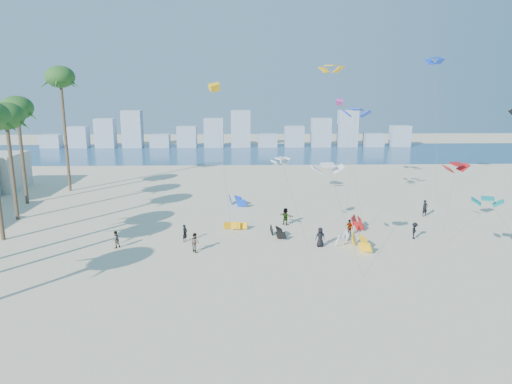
{
  "coord_description": "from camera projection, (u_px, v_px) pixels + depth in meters",
  "views": [
    {
      "loc": [
        1.73,
        -27.42,
        14.57
      ],
      "look_at": [
        3.0,
        16.0,
        4.5
      ],
      "focal_mm": 33.21,
      "sensor_mm": 36.0,
      "label": 1
    }
  ],
  "objects": [
    {
      "name": "kitesurfer_mid",
      "position": [
        195.0,
        242.0,
        41.61
      ],
      "size": [
        1.02,
        1.05,
        1.71
      ],
      "primitive_type": "imported",
      "rotation": [
        0.0,
        0.0,
        2.24
      ],
      "color": "gray",
      "rests_on": "ground"
    },
    {
      "name": "ocean",
      "position": [
        234.0,
        153.0,
        100.05
      ],
      "size": [
        220.0,
        220.0,
        0.0
      ],
      "primitive_type": "plane",
      "color": "navy",
      "rests_on": "ground"
    },
    {
      "name": "distant_skyline",
      "position": [
        230.0,
        134.0,
        109.06
      ],
      "size": [
        85.0,
        3.0,
        8.4
      ],
      "color": "#9EADBF",
      "rests_on": "ground"
    },
    {
      "name": "kitesurfers_far",
      "position": [
        316.0,
        225.0,
        46.56
      ],
      "size": [
        32.63,
        10.31,
        1.86
      ],
      "color": "black",
      "rests_on": "ground"
    },
    {
      "name": "grounded_kites",
      "position": [
        304.0,
        225.0,
        48.1
      ],
      "size": [
        14.72,
        19.43,
        1.06
      ],
      "color": "#FFAE0D",
      "rests_on": "ground"
    },
    {
      "name": "flying_kites",
      "position": [
        367.0,
        103.0,
        50.12
      ],
      "size": [
        35.39,
        31.0,
        18.1
      ],
      "color": "white",
      "rests_on": "ground"
    },
    {
      "name": "kitesurfer_near",
      "position": [
        185.0,
        233.0,
        44.27
      ],
      "size": [
        0.64,
        0.72,
        1.64
      ],
      "primitive_type": "imported",
      "rotation": [
        0.0,
        0.0,
        1.05
      ],
      "color": "black",
      "rests_on": "ground"
    },
    {
      "name": "ground",
      "position": [
        216.0,
        318.0,
        29.94
      ],
      "size": [
        220.0,
        220.0,
        0.0
      ],
      "primitive_type": "plane",
      "color": "beige",
      "rests_on": "ground"
    }
  ]
}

